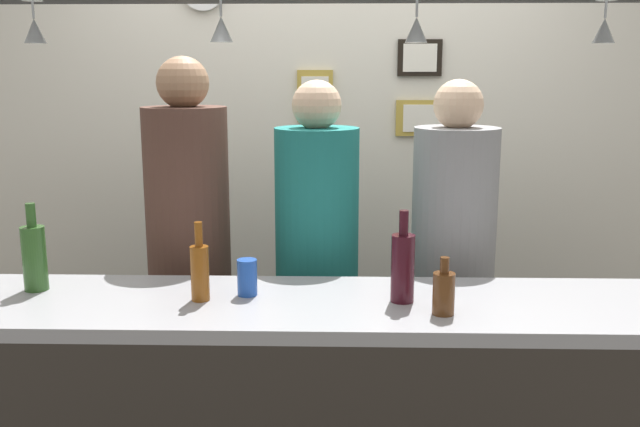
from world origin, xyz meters
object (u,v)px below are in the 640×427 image
object	(u,v)px
person_left_brown_shirt	(188,230)
person_middle_teal_shirt	(317,245)
drink_can	(247,277)
picture_frame_upper_small	(420,58)
person_right_grey_shirt	(453,245)
bottle_champagne_green	(34,256)
picture_frame_lower_pair	(425,118)
picture_frame_crest	(315,96)
bottle_beer_brown_stubby	(444,292)
bottle_wine_dark_red	(403,266)
bottle_beer_amber_tall	(200,270)

from	to	relation	value
person_left_brown_shirt	person_middle_teal_shirt	distance (m)	0.53
drink_can	picture_frame_upper_small	world-z (taller)	picture_frame_upper_small
person_left_brown_shirt	person_right_grey_shirt	size ratio (longest dim) A/B	1.05
person_left_brown_shirt	drink_can	xyz separation A→B (m)	(0.31, -0.55, -0.03)
person_right_grey_shirt	picture_frame_upper_small	distance (m)	1.11
person_left_brown_shirt	bottle_champagne_green	bearing A→B (deg)	-128.69
picture_frame_lower_pair	picture_frame_upper_small	xyz separation A→B (m)	(-0.04, 0.00, 0.30)
person_left_brown_shirt	drink_can	bearing A→B (deg)	-60.59
drink_can	picture_frame_lower_pair	xyz separation A→B (m)	(0.74, 1.35, 0.44)
drink_can	picture_frame_crest	xyz separation A→B (m)	(0.18, 1.35, 0.55)
bottle_beer_brown_stubby	picture_frame_upper_small	size ratio (longest dim) A/B	0.82
person_right_grey_shirt	picture_frame_lower_pair	xyz separation A→B (m)	(-0.03, 0.80, 0.46)
person_middle_teal_shirt	bottle_wine_dark_red	distance (m)	0.68
bottle_champagne_green	person_left_brown_shirt	bearing A→B (deg)	51.31
bottle_wine_dark_red	drink_can	bearing A→B (deg)	174.29
bottle_champagne_green	bottle_wine_dark_red	bearing A→B (deg)	-4.19
bottle_wine_dark_red	picture_frame_upper_small	distance (m)	1.57
picture_frame_lower_pair	bottle_champagne_green	bearing A→B (deg)	-138.16
person_left_brown_shirt	picture_frame_upper_small	bearing A→B (deg)	38.13
person_left_brown_shirt	bottle_beer_brown_stubby	xyz separation A→B (m)	(0.94, -0.72, -0.02)
person_middle_teal_shirt	bottle_beer_brown_stubby	bearing A→B (deg)	-60.53
person_right_grey_shirt	bottle_beer_brown_stubby	size ratio (longest dim) A/B	9.30
person_middle_teal_shirt	bottle_beer_brown_stubby	size ratio (longest dim) A/B	9.28
person_right_grey_shirt	picture_frame_upper_small	xyz separation A→B (m)	(-0.06, 0.80, 0.76)
bottle_beer_brown_stubby	bottle_wine_dark_red	size ratio (longest dim) A/B	0.60
bottle_wine_dark_red	person_middle_teal_shirt	bearing A→B (deg)	115.91
person_right_grey_shirt	bottle_wine_dark_red	bearing A→B (deg)	-113.29
person_middle_teal_shirt	drink_can	world-z (taller)	person_middle_teal_shirt
bottle_beer_brown_stubby	drink_can	size ratio (longest dim) A/B	1.48
person_left_brown_shirt	bottle_champagne_green	xyz separation A→B (m)	(-0.41, -0.52, 0.02)
person_left_brown_shirt	picture_frame_crest	bearing A→B (deg)	58.26
person_middle_teal_shirt	drink_can	size ratio (longest dim) A/B	13.69
drink_can	bottle_beer_amber_tall	bearing A→B (deg)	-159.12
bottle_champagne_green	picture_frame_upper_small	bearing A→B (deg)	42.58
person_middle_teal_shirt	bottle_beer_amber_tall	distance (m)	0.71
person_middle_teal_shirt	picture_frame_crest	world-z (taller)	picture_frame_crest
picture_frame_crest	bottle_beer_brown_stubby	bearing A→B (deg)	-73.81
person_right_grey_shirt	bottle_wine_dark_red	distance (m)	0.66
bottle_wine_dark_red	picture_frame_crest	size ratio (longest dim) A/B	1.15
person_middle_teal_shirt	picture_frame_upper_small	xyz separation A→B (m)	(0.49, 0.80, 0.76)
person_right_grey_shirt	bottle_champagne_green	world-z (taller)	person_right_grey_shirt
person_right_grey_shirt	bottle_wine_dark_red	xyz separation A→B (m)	(-0.26, -0.61, 0.08)
bottle_champagne_green	drink_can	distance (m)	0.73
person_middle_teal_shirt	bottle_champagne_green	bearing A→B (deg)	-151.25
drink_can	picture_frame_upper_small	size ratio (longest dim) A/B	0.55
person_right_grey_shirt	person_middle_teal_shirt	bearing A→B (deg)	180.00
person_right_grey_shirt	picture_frame_lower_pair	world-z (taller)	person_right_grey_shirt
person_right_grey_shirt	picture_frame_upper_small	bearing A→B (deg)	94.63
picture_frame_lower_pair	person_middle_teal_shirt	bearing A→B (deg)	-123.47
drink_can	bottle_wine_dark_red	bearing A→B (deg)	-5.71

